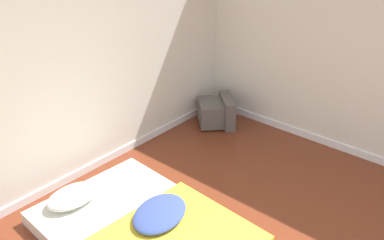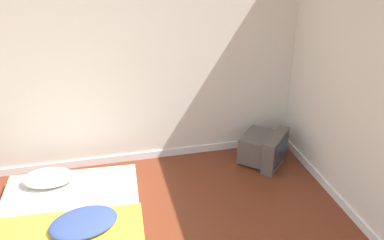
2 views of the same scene
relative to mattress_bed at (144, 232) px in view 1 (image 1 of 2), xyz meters
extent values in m
cube|color=silver|center=(0.04, 1.32, 1.20)|extent=(7.64, 0.06, 2.60)
cube|color=white|center=(0.04, 1.28, -0.06)|extent=(7.64, 0.02, 0.09)
cube|color=silver|center=(0.00, 0.02, -0.03)|extent=(1.43, 2.02, 0.14)
ellipsoid|color=silver|center=(-0.18, 0.79, 0.11)|extent=(0.54, 0.37, 0.14)
ellipsoid|color=#384C93|center=(0.17, -0.04, 0.13)|extent=(0.68, 0.56, 0.11)
cube|color=#56514C|center=(2.15, 0.96, 0.07)|extent=(0.53, 0.54, 0.30)
cube|color=#56514C|center=(2.32, 0.81, 0.09)|extent=(0.47, 0.50, 0.38)
cube|color=#283342|center=(2.37, 0.76, 0.10)|extent=(0.31, 0.34, 0.27)
camera|label=1|loc=(-1.93, -2.22, 2.63)|focal=40.00mm
camera|label=2|loc=(0.40, -3.11, 2.55)|focal=40.00mm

